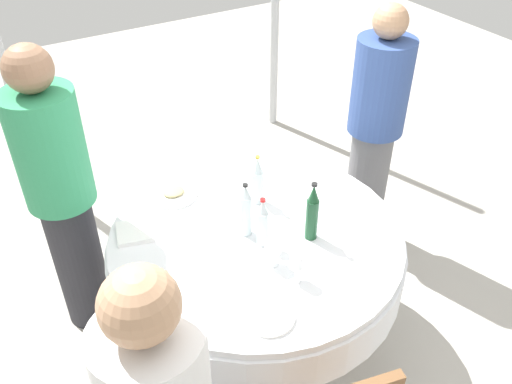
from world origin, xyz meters
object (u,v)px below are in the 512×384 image
(wine_glass_near, at_px, (296,262))
(plate_far, at_px, (174,194))
(bottle_clear_east, at_px, (263,223))
(bottle_clear_inner, at_px, (246,211))
(bottle_dark_green_left, at_px, (312,213))
(dining_table, at_px, (256,254))
(wine_glass_outer, at_px, (273,248))
(bottle_clear_outer, at_px, (258,181))
(person_left, at_px, (62,195))
(plate_north, at_px, (270,317))
(person_inner, at_px, (375,128))

(wine_glass_near, xyz_separation_m, plate_far, (0.22, -0.86, -0.09))
(bottle_clear_east, relative_size, bottle_clear_inner, 0.91)
(bottle_dark_green_left, relative_size, wine_glass_near, 2.13)
(bottle_dark_green_left, bearing_deg, bottle_clear_inner, -36.04)
(dining_table, height_order, plate_far, plate_far)
(bottle_clear_inner, height_order, plate_far, bottle_clear_inner)
(wine_glass_outer, bearing_deg, wine_glass_near, 105.44)
(bottle_dark_green_left, relative_size, wine_glass_outer, 2.44)
(bottle_dark_green_left, height_order, bottle_clear_outer, bottle_dark_green_left)
(person_left, bearing_deg, plate_north, -115.69)
(bottle_clear_outer, xyz_separation_m, plate_north, (0.37, 0.71, -0.12))
(person_inner, bearing_deg, plate_far, -114.32)
(plate_north, relative_size, plate_far, 0.83)
(bottle_clear_inner, height_order, bottle_clear_outer, bottle_clear_inner)
(bottle_clear_east, height_order, wine_glass_near, bottle_clear_east)
(wine_glass_near, xyz_separation_m, person_inner, (-1.08, -0.74, -0.01))
(wine_glass_outer, xyz_separation_m, person_inner, (-1.12, -0.60, -0.00))
(plate_far, xyz_separation_m, person_left, (0.55, -0.12, 0.12))
(wine_glass_outer, bearing_deg, person_inner, -151.74)
(bottle_clear_outer, bearing_deg, person_left, -23.55)
(dining_table, xyz_separation_m, person_left, (0.77, -0.61, 0.28))
(bottle_clear_inner, distance_m, wine_glass_outer, 0.26)
(bottle_clear_outer, xyz_separation_m, wine_glass_near, (0.15, 0.58, -0.03))
(dining_table, xyz_separation_m, wine_glass_near, (0.01, 0.37, 0.25))
(dining_table, relative_size, person_inner, 0.93)
(bottle_clear_east, bearing_deg, plate_north, 62.32)
(bottle_clear_outer, bearing_deg, bottle_clear_east, 63.31)
(wine_glass_outer, distance_m, wine_glass_near, 0.14)
(dining_table, bearing_deg, plate_far, -65.08)
(wine_glass_outer, xyz_separation_m, person_left, (0.72, -0.84, 0.04))
(bottle_clear_inner, distance_m, person_left, 0.93)
(dining_table, height_order, bottle_clear_east, bottle_clear_east)
(wine_glass_outer, distance_m, person_left, 1.11)
(wine_glass_outer, height_order, wine_glass_near, wine_glass_near)
(person_left, bearing_deg, wine_glass_near, -103.82)
(person_inner, bearing_deg, bottle_clear_east, -86.23)
(bottle_clear_outer, xyz_separation_m, person_inner, (-0.93, -0.16, -0.04))
(wine_glass_near, height_order, person_left, person_left)
(wine_glass_outer, relative_size, plate_north, 0.62)
(bottle_clear_inner, bearing_deg, person_inner, -162.61)
(plate_far, xyz_separation_m, person_inner, (-1.30, 0.12, 0.08))
(bottle_clear_outer, relative_size, person_left, 0.17)
(dining_table, xyz_separation_m, bottle_clear_outer, (-0.14, -0.21, 0.28))
(bottle_clear_east, bearing_deg, dining_table, -99.80)
(bottle_clear_outer, xyz_separation_m, person_left, (0.91, -0.40, 0.00))
(bottle_clear_east, distance_m, wine_glass_near, 0.28)
(plate_far, relative_size, person_inner, 0.16)
(person_inner, distance_m, person_left, 1.86)
(plate_far, height_order, person_inner, person_inner)
(plate_north, distance_m, person_left, 1.24)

